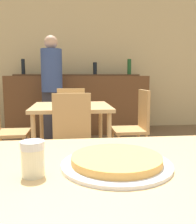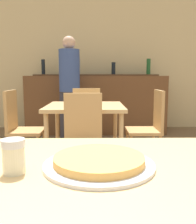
% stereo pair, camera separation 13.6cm
% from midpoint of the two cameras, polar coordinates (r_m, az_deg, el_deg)
% --- Properties ---
extents(wall_back, '(8.00, 0.05, 2.80)m').
position_cam_midpoint_polar(wall_back, '(5.26, -5.62, 11.65)').
color(wall_back, '#D1B784').
rests_on(wall_back, ground_plane).
extents(dining_table_near, '(1.16, 0.73, 0.78)m').
position_cam_midpoint_polar(dining_table_near, '(0.89, -0.17, -17.37)').
color(dining_table_near, tan).
rests_on(dining_table_near, ground_plane).
extents(dining_table_far, '(0.92, 0.88, 0.73)m').
position_cam_midpoint_polar(dining_table_far, '(3.00, -7.40, -0.08)').
color(dining_table_far, tan).
rests_on(dining_table_far, ground_plane).
extents(bar_counter, '(2.60, 0.56, 1.08)m').
position_cam_midpoint_polar(bar_counter, '(4.77, -5.38, 1.70)').
color(bar_counter, brown).
rests_on(bar_counter, ground_plane).
extents(bar_back_shelf, '(2.39, 0.24, 0.33)m').
position_cam_midpoint_polar(bar_back_shelf, '(4.88, -5.30, 8.85)').
color(bar_back_shelf, brown).
rests_on(bar_back_shelf, bar_counter).
extents(chair_far_side_front, '(0.40, 0.40, 0.91)m').
position_cam_midpoint_polar(chair_far_side_front, '(2.43, -7.55, -5.32)').
color(chair_far_side_front, tan).
rests_on(chair_far_side_front, ground_plane).
extents(chair_far_side_back, '(0.40, 0.40, 0.91)m').
position_cam_midpoint_polar(chair_far_side_back, '(3.62, -7.22, -0.91)').
color(chair_far_side_back, tan).
rests_on(chair_far_side_back, ground_plane).
extents(chair_far_side_left, '(0.40, 0.40, 0.91)m').
position_cam_midpoint_polar(chair_far_side_left, '(3.14, -22.01, -2.81)').
color(chair_far_side_left, tan).
rests_on(chair_far_side_left, ground_plane).
extents(chair_far_side_right, '(0.40, 0.40, 0.91)m').
position_cam_midpoint_polar(chair_far_side_right, '(3.11, 7.43, -2.37)').
color(chair_far_side_right, tan).
rests_on(chair_far_side_right, ground_plane).
extents(pizza_tray, '(0.36, 0.36, 0.04)m').
position_cam_midpoint_polar(pizza_tray, '(0.83, -0.53, -11.32)').
color(pizza_tray, silver).
rests_on(pizza_tray, dining_table_near).
extents(cheese_shaker, '(0.07, 0.07, 0.11)m').
position_cam_midpoint_polar(cheese_shaker, '(0.78, -19.62, -10.05)').
color(cheese_shaker, beige).
rests_on(cheese_shaker, dining_table_near).
extents(person_standing, '(0.34, 0.34, 1.72)m').
position_cam_midpoint_polar(person_standing, '(4.18, -11.40, 6.09)').
color(person_standing, '#2D2D38').
rests_on(person_standing, ground_plane).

